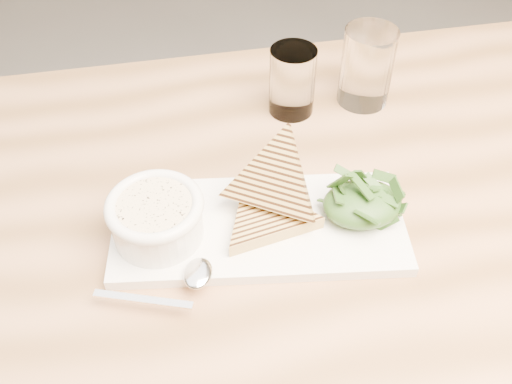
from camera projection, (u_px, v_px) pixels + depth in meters
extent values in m
cube|color=#A7744B|center=(349.00, 217.00, 0.77)|extent=(1.21, 0.82, 0.04)
cylinder|color=#A7744B|center=(30.00, 250.00, 1.21)|extent=(0.06, 0.06, 0.73)
cylinder|color=#A7744B|center=(510.00, 184.00, 1.35)|extent=(0.06, 0.06, 0.73)
cube|color=white|center=(259.00, 226.00, 0.72)|extent=(0.38, 0.21, 0.02)
cylinder|color=white|center=(157.00, 222.00, 0.68)|extent=(0.11, 0.11, 0.04)
cylinder|color=beige|center=(154.00, 207.00, 0.66)|extent=(0.09, 0.09, 0.01)
torus|color=white|center=(154.00, 206.00, 0.66)|extent=(0.12, 0.12, 0.01)
ellipsoid|color=black|center=(362.00, 204.00, 0.71)|extent=(0.10, 0.08, 0.04)
ellipsoid|color=silver|center=(198.00, 273.00, 0.65)|extent=(0.05, 0.05, 0.01)
cube|color=silver|center=(143.00, 299.00, 0.63)|extent=(0.11, 0.05, 0.00)
cylinder|color=white|center=(292.00, 81.00, 0.86)|extent=(0.07, 0.07, 0.11)
cylinder|color=white|center=(367.00, 67.00, 0.87)|extent=(0.08, 0.08, 0.12)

